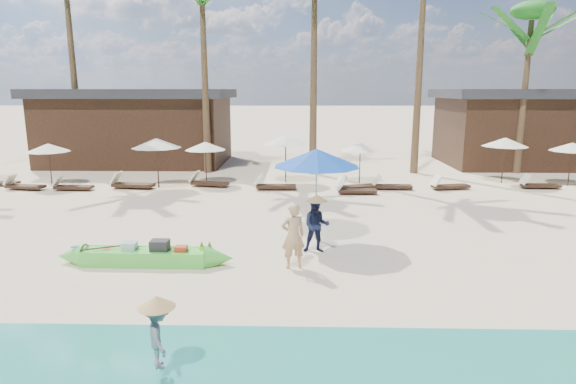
{
  "coord_description": "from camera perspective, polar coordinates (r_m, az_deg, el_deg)",
  "views": [
    {
      "loc": [
        1.49,
        -10.62,
        4.29
      ],
      "look_at": [
        1.17,
        2.0,
        1.58
      ],
      "focal_mm": 30.0,
      "sensor_mm": 36.0,
      "label": 1
    }
  ],
  "objects": [
    {
      "name": "resort_parasol_9",
      "position": [
        24.99,
        30.64,
        4.63
      ],
      "size": [
        1.91,
        1.91,
        1.97
      ],
      "color": "#372516",
      "rests_on": "ground"
    },
    {
      "name": "pavilion_west",
      "position": [
        29.76,
        -17.31,
        7.5
      ],
      "size": [
        10.8,
        6.6,
        4.3
      ],
      "color": "#372516",
      "rests_on": "ground"
    },
    {
      "name": "blue_umbrella",
      "position": [
        13.56,
        3.42,
        4.06
      ],
      "size": [
        2.47,
        2.47,
        2.66
      ],
      "color": "#99999E",
      "rests_on": "ground"
    },
    {
      "name": "lounger_4_left",
      "position": [
        22.81,
        -24.32,
        0.65
      ],
      "size": [
        1.67,
        0.52,
        0.57
      ],
      "rotation": [
        0.0,
        0.0,
        -0.0
      ],
      "color": "#372516",
      "rests_on": "ground"
    },
    {
      "name": "vendor_green",
      "position": [
        12.86,
        3.39,
        -4.0
      ],
      "size": [
        0.71,
        0.56,
        1.46
      ],
      "primitive_type": "imported",
      "rotation": [
        0.0,
        0.0,
        -0.0
      ],
      "color": "#151C3A",
      "rests_on": "ground"
    },
    {
      "name": "ground",
      "position": [
        11.55,
        -6.17,
        -9.78
      ],
      "size": [
        240.0,
        240.0,
        0.0
      ],
      "primitive_type": "plane",
      "color": "beige",
      "rests_on": "ground"
    },
    {
      "name": "resort_parasol_6",
      "position": [
        22.32,
        -0.28,
        6.19
      ],
      "size": [
        2.15,
        2.15,
        2.22
      ],
      "color": "#372516",
      "rests_on": "ground"
    },
    {
      "name": "lounger_8_left",
      "position": [
        22.09,
        18.44,
        0.77
      ],
      "size": [
        1.77,
        0.87,
        0.58
      ],
      "rotation": [
        0.0,
        0.0,
        0.21
      ],
      "color": "#372516",
      "rests_on": "ground"
    },
    {
      "name": "lounger_3_right",
      "position": [
        23.91,
        -28.92,
        0.71
      ],
      "size": [
        1.82,
        0.81,
        0.6
      ],
      "rotation": [
        0.0,
        0.0,
        -0.16
      ],
      "color": "#372516",
      "rests_on": "ground"
    },
    {
      "name": "resort_parasol_7",
      "position": [
        22.42,
        8.57,
        5.31
      ],
      "size": [
        1.83,
        1.83,
        1.88
      ],
      "color": "#372516",
      "rests_on": "ground"
    },
    {
      "name": "resort_parasol_8",
      "position": [
        24.35,
        24.33,
        5.41
      ],
      "size": [
        2.06,
        2.06,
        2.12
      ],
      "color": "#372516",
      "rests_on": "ground"
    },
    {
      "name": "lounger_7_left",
      "position": [
        20.94,
        7.92,
        0.74
      ],
      "size": [
        1.94,
        1.15,
        0.63
      ],
      "rotation": [
        0.0,
        0.0,
        0.34
      ],
      "color": "#372516",
      "rests_on": "ground"
    },
    {
      "name": "green_canoe",
      "position": [
        12.61,
        -16.6,
        -7.29
      ],
      "size": [
        4.96,
        0.69,
        0.63
      ],
      "rotation": [
        0.0,
        0.0,
        -0.01
      ],
      "color": "#4FD440",
      "rests_on": "ground"
    },
    {
      "name": "resort_parasol_5",
      "position": [
        22.4,
        -9.78,
        5.4
      ],
      "size": [
        1.88,
        1.88,
        1.94
      ],
      "color": "#372516",
      "rests_on": "ground"
    },
    {
      "name": "pavilion_east",
      "position": [
        30.85,
        25.57,
        7.02
      ],
      "size": [
        8.8,
        6.6,
        4.3
      ],
      "color": "#372516",
      "rests_on": "ground"
    },
    {
      "name": "lounger_9_left",
      "position": [
        23.86,
        27.49,
        0.82
      ],
      "size": [
        1.69,
        0.53,
        0.57
      ],
      "rotation": [
        0.0,
        0.0,
        -0.01
      ],
      "color": "#372516",
      "rests_on": "ground"
    },
    {
      "name": "palm_6",
      "position": [
        27.72,
        26.8,
        16.56
      ],
      "size": [
        2.08,
        2.08,
        8.51
      ],
      "color": "brown",
      "rests_on": "ground"
    },
    {
      "name": "resort_parasol_3",
      "position": [
        24.05,
        -26.54,
        4.72
      ],
      "size": [
        1.87,
        1.87,
        1.93
      ],
      "color": "#372516",
      "rests_on": "ground"
    },
    {
      "name": "palm_3",
      "position": [
        25.72,
        -10.15,
        21.5
      ],
      "size": [
        2.08,
        2.08,
        10.52
      ],
      "color": "brown",
      "rests_on": "ground"
    },
    {
      "name": "vendor_yellow",
      "position": [
        7.73,
        -15.1,
        -16.08
      ],
      "size": [
        0.62,
        0.76,
        1.02
      ],
      "primitive_type": "imported",
      "rotation": [
        0.0,
        0.0,
        2.0
      ],
      "color": "gray",
      "rests_on": "ground"
    },
    {
      "name": "lounger_6_left",
      "position": [
        20.92,
        -1.79,
        0.83
      ],
      "size": [
        1.83,
        0.59,
        0.62
      ],
      "rotation": [
        0.0,
        0.0,
        0.02
      ],
      "color": "#372516",
      "rests_on": "ground"
    },
    {
      "name": "lounger_7_right",
      "position": [
        21.44,
        12.0,
        0.81
      ],
      "size": [
        1.72,
        0.58,
        0.58
      ],
      "rotation": [
        0.0,
        0.0,
        -0.03
      ],
      "color": "#372516",
      "rests_on": "ground"
    },
    {
      "name": "lounger_4_right",
      "position": [
        22.29,
        -18.17,
        0.95
      ],
      "size": [
        1.96,
        0.79,
        0.65
      ],
      "rotation": [
        0.0,
        0.0,
        -0.11
      ],
      "color": "#372516",
      "rests_on": "ground"
    },
    {
      "name": "resort_parasol_4",
      "position": [
        21.84,
        -15.33,
        5.61
      ],
      "size": [
        2.14,
        2.14,
        2.21
      ],
      "color": "#372516",
      "rests_on": "ground"
    },
    {
      "name": "lounger_5_left",
      "position": [
        21.92,
        -9.56,
        1.16
      ],
      "size": [
        1.84,
        0.91,
        0.6
      ],
      "rotation": [
        0.0,
        0.0,
        -0.22
      ],
      "color": "#372516",
      "rests_on": "ground"
    },
    {
      "name": "tourist",
      "position": [
        11.69,
        0.6,
        -5.21
      ],
      "size": [
        0.68,
        0.54,
        1.62
      ],
      "primitive_type": "imported",
      "rotation": [
        0.0,
        0.0,
        3.42
      ],
      "color": "tan",
      "rests_on": "ground"
    },
    {
      "name": "lounger_6_right",
      "position": [
        20.22,
        7.87,
        0.27
      ],
      "size": [
        1.68,
        0.57,
        0.57
      ],
      "rotation": [
        0.0,
        0.0,
        0.04
      ],
      "color": "#372516",
      "rests_on": "ground"
    }
  ]
}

